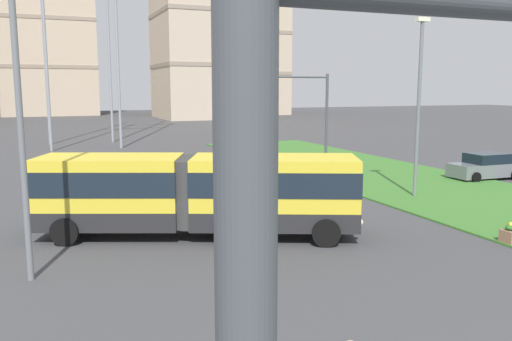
# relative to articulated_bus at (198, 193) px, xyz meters

# --- Properties ---
(articulated_bus) EXTENTS (11.80, 6.93, 3.00)m
(articulated_bus) POSITION_rel_articulated_bus_xyz_m (0.00, 0.00, 0.00)
(articulated_bus) COLOR yellow
(articulated_bus) RESTS_ON ground
(car_grey_wagon) EXTENTS (4.44, 2.11, 1.58)m
(car_grey_wagon) POSITION_rel_articulated_bus_xyz_m (19.66, 5.49, -0.90)
(car_grey_wagon) COLOR slate
(car_grey_wagon) RESTS_ON ground
(traffic_light_far_right) EXTENTS (4.20, 0.28, 6.28)m
(traffic_light_far_right) POSITION_rel_articulated_bus_xyz_m (8.48, 7.71, 2.67)
(traffic_light_far_right) COLOR #474C51
(traffic_light_far_right) RESTS_ON ground
(streetlight_left) EXTENTS (0.70, 0.28, 9.87)m
(streetlight_left) POSITION_rel_articulated_bus_xyz_m (-5.75, -2.56, 3.73)
(streetlight_left) COLOR slate
(streetlight_left) RESTS_ON ground
(streetlight_median) EXTENTS (0.70, 0.28, 8.86)m
(streetlight_median) POSITION_rel_articulated_bus_xyz_m (12.12, 2.68, 3.22)
(streetlight_median) COLOR slate
(streetlight_median) RESTS_ON ground
(apartment_tower_westcentre) EXTENTS (19.39, 14.78, 36.96)m
(apartment_tower_westcentre) POSITION_rel_articulated_bus_xyz_m (-3.70, 99.09, 16.84)
(apartment_tower_westcentre) COLOR #C6B299
(apartment_tower_westcentre) RESTS_ON ground
(apartment_tower_eastcentre) EXTENTS (19.08, 18.41, 40.56)m
(apartment_tower_eastcentre) POSITION_rel_articulated_bus_xyz_m (33.34, 88.77, 18.65)
(apartment_tower_eastcentre) COLOR #C6B299
(apartment_tower_eastcentre) RESTS_ON ground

